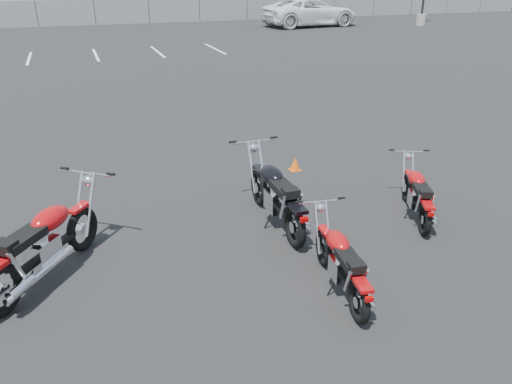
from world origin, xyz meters
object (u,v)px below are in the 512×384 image
object	(u,v)px
motorcycle_front_red	(44,244)
white_van	(310,4)
motorcycle_rear_red	(418,195)
motorcycle_third_red	(342,263)
motorcycle_second_black	(277,195)

from	to	relation	value
motorcycle_front_red	white_van	distance (m)	33.29
motorcycle_front_red	white_van	xyz separation A→B (m)	(17.46, 28.32, 1.01)
motorcycle_rear_red	white_van	bearing A→B (deg)	67.57
motorcycle_third_red	white_van	world-z (taller)	white_van
motorcycle_third_red	white_van	bearing A→B (deg)	64.98
motorcycle_third_red	white_van	distance (m)	33.01
motorcycle_front_red	motorcycle_third_red	world-z (taller)	motorcycle_front_red
motorcycle_front_red	white_van	bearing A→B (deg)	58.35
motorcycle_second_black	motorcycle_third_red	bearing A→B (deg)	-88.00
motorcycle_third_red	motorcycle_rear_red	size ratio (longest dim) A/B	1.03
motorcycle_front_red	motorcycle_rear_red	bearing A→B (deg)	-1.49
motorcycle_third_red	motorcycle_rear_red	distance (m)	2.62
motorcycle_front_red	motorcycle_rear_red	xyz separation A→B (m)	(5.71, -0.15, -0.11)
motorcycle_front_red	motorcycle_second_black	size ratio (longest dim) A/B	0.93
motorcycle_rear_red	motorcycle_front_red	bearing A→B (deg)	178.51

